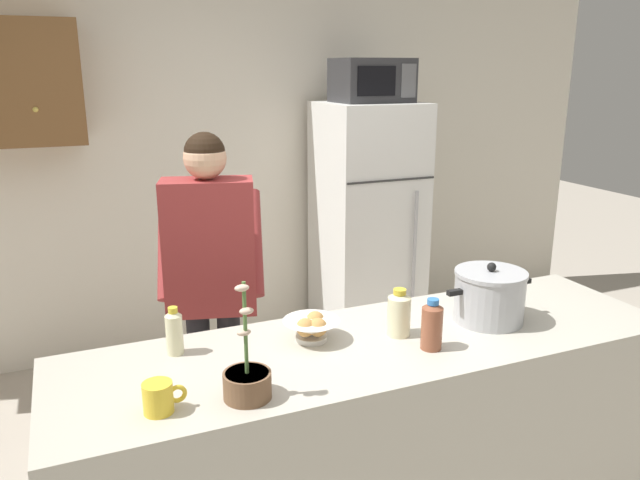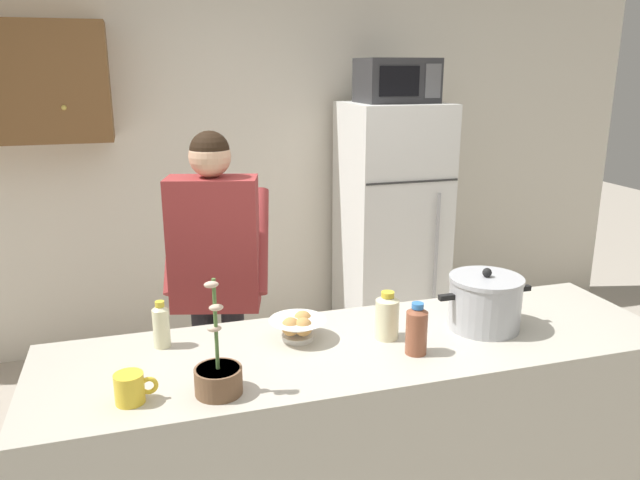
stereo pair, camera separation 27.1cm
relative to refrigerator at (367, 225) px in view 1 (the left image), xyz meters
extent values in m
cube|color=silver|center=(-0.91, 0.45, 0.46)|extent=(6.00, 0.12, 2.60)
sphere|color=gold|center=(-2.03, 0.05, 0.84)|extent=(0.03, 0.03, 0.03)
cube|color=#BCB7A8|center=(-0.91, -1.85, -0.38)|extent=(2.36, 0.68, 0.92)
cube|color=white|center=(0.00, 0.00, 0.00)|extent=(0.64, 0.64, 1.68)
cube|color=#333333|center=(0.00, -0.32, 0.37)|extent=(0.63, 0.01, 0.01)
cylinder|color=#B2B2B7|center=(0.18, -0.35, -0.08)|extent=(0.02, 0.02, 0.76)
cube|color=#2D2D30|center=(0.00, -0.02, 0.98)|extent=(0.48, 0.36, 0.28)
cube|color=black|center=(-0.06, -0.20, 0.98)|extent=(0.26, 0.01, 0.18)
cube|color=#59595B|center=(0.17, -0.20, 0.98)|extent=(0.11, 0.01, 0.21)
cylinder|color=black|center=(-1.27, -1.03, -0.44)|extent=(0.11, 0.11, 0.79)
cylinder|color=black|center=(-1.41, -0.99, -0.44)|extent=(0.11, 0.11, 0.79)
cube|color=#993333|center=(-1.34, -1.01, 0.27)|extent=(0.45, 0.30, 0.63)
sphere|color=#D8A884|center=(-1.34, -1.01, 0.68)|extent=(0.19, 0.19, 0.19)
sphere|color=black|center=(-1.34, -1.01, 0.70)|extent=(0.18, 0.18, 0.18)
cylinder|color=#993333|center=(-1.11, -0.95, 0.25)|extent=(0.17, 0.38, 0.48)
cylinder|color=#993333|center=(-1.51, -0.84, 0.25)|extent=(0.17, 0.38, 0.48)
cylinder|color=#ADAFB5|center=(-0.40, -1.84, 0.17)|extent=(0.28, 0.28, 0.19)
cylinder|color=#ADAFB5|center=(-0.40, -1.84, 0.28)|extent=(0.28, 0.28, 0.02)
sphere|color=black|center=(-0.40, -1.84, 0.31)|extent=(0.04, 0.04, 0.04)
cube|color=black|center=(-0.57, -1.84, 0.22)|extent=(0.06, 0.02, 0.02)
cube|color=black|center=(-0.23, -1.84, 0.22)|extent=(0.06, 0.02, 0.02)
cylinder|color=yellow|center=(-1.73, -2.03, 0.13)|extent=(0.09, 0.09, 0.10)
torus|color=yellow|center=(-1.68, -2.03, 0.13)|extent=(0.06, 0.01, 0.06)
cylinder|color=white|center=(-1.13, -1.75, 0.09)|extent=(0.12, 0.12, 0.02)
cone|color=white|center=(-1.13, -1.75, 0.13)|extent=(0.22, 0.22, 0.06)
sphere|color=tan|center=(-1.16, -1.77, 0.14)|extent=(0.07, 0.07, 0.07)
sphere|color=tan|center=(-1.10, -1.72, 0.14)|extent=(0.07, 0.07, 0.07)
sphere|color=tan|center=(-1.12, -1.78, 0.14)|extent=(0.07, 0.07, 0.07)
cylinder|color=brown|center=(-0.75, -1.98, 0.16)|extent=(0.08, 0.08, 0.16)
cone|color=brown|center=(-0.75, -1.98, 0.25)|extent=(0.08, 0.08, 0.02)
cylinder|color=#3372BF|center=(-0.75, -1.98, 0.26)|extent=(0.04, 0.04, 0.02)
cylinder|color=beige|center=(-0.80, -1.83, 0.15)|extent=(0.09, 0.09, 0.15)
cone|color=beige|center=(-0.80, -1.83, 0.24)|extent=(0.09, 0.09, 0.02)
cylinder|color=gold|center=(-0.80, -1.83, 0.25)|extent=(0.05, 0.05, 0.02)
cylinder|color=beige|center=(-1.62, -1.66, 0.15)|extent=(0.06, 0.06, 0.14)
cone|color=beige|center=(-1.62, -1.66, 0.23)|extent=(0.06, 0.06, 0.02)
cylinder|color=gold|center=(-1.62, -1.66, 0.25)|extent=(0.03, 0.03, 0.02)
cylinder|color=brown|center=(-1.47, -2.06, 0.12)|extent=(0.15, 0.15, 0.09)
cylinder|color=#38281E|center=(-1.47, -2.06, 0.16)|extent=(0.14, 0.14, 0.01)
cylinder|color=#4C7238|center=(-1.47, -2.06, 0.31)|extent=(0.01, 0.01, 0.29)
ellipsoid|color=beige|center=(-1.47, -2.05, 0.30)|extent=(0.04, 0.03, 0.02)
ellipsoid|color=beige|center=(-1.46, -2.07, 0.37)|extent=(0.04, 0.03, 0.02)
ellipsoid|color=beige|center=(-1.48, -2.06, 0.44)|extent=(0.04, 0.03, 0.02)
camera|label=1|loc=(-1.92, -3.71, 1.06)|focal=34.51mm
camera|label=2|loc=(-1.67, -3.80, 1.06)|focal=34.51mm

